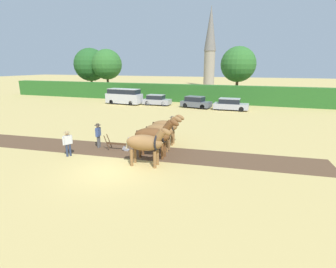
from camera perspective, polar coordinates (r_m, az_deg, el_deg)
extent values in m
plane|color=tan|center=(14.79, -12.25, -7.85)|extent=(240.00, 240.00, 0.00)
cube|color=brown|center=(19.03, -15.89, -2.93)|extent=(30.40, 5.57, 0.01)
cube|color=#286023|center=(40.82, 8.97, 8.59)|extent=(74.18, 1.67, 2.69)
cylinder|color=#4C3823|center=(54.94, -16.25, 10.40)|extent=(0.44, 0.44, 3.96)
sphere|color=#235623|center=(54.82, -16.53, 14.26)|extent=(6.29, 6.29, 6.29)
cylinder|color=brown|center=(52.03, -12.94, 10.54)|extent=(0.44, 0.44, 4.21)
sphere|color=#2D6628|center=(51.91, -13.17, 14.54)|extent=(5.57, 5.57, 5.57)
cylinder|color=brown|center=(44.35, 14.72, 9.77)|extent=(0.44, 0.44, 4.22)
sphere|color=#2D6628|center=(44.21, 15.03, 14.45)|extent=(5.53, 5.53, 5.53)
cylinder|color=gray|center=(73.81, 8.96, 13.83)|extent=(2.88, 2.88, 9.27)
cone|color=slate|center=(74.39, 9.30, 21.78)|extent=(3.17, 3.17, 11.33)
ellipsoid|color=brown|center=(14.86, -5.19, -1.88)|extent=(2.20, 1.14, 0.91)
cylinder|color=brown|center=(15.17, -2.31, -5.00)|extent=(0.18, 0.18, 0.96)
cylinder|color=brown|center=(14.69, -2.90, -5.67)|extent=(0.18, 0.18, 0.96)
cylinder|color=brown|center=(15.60, -7.21, -4.54)|extent=(0.18, 0.18, 0.96)
cylinder|color=brown|center=(15.14, -7.93, -5.17)|extent=(0.18, 0.18, 0.96)
cylinder|color=brown|center=(14.47, -1.85, -0.41)|extent=(0.79, 0.50, 0.82)
ellipsoid|color=brown|center=(14.31, -0.47, 0.49)|extent=(0.70, 0.32, 0.54)
cube|color=gray|center=(14.37, -1.24, 0.29)|extent=(0.38, 0.11, 0.49)
cylinder|color=gray|center=(15.24, -8.78, -1.94)|extent=(0.31, 0.15, 0.71)
torus|color=black|center=(14.61, -2.44, -1.82)|extent=(0.19, 0.93, 0.92)
ellipsoid|color=brown|center=(16.18, -3.48, -0.31)|extent=(2.31, 1.18, 0.93)
cylinder|color=brown|center=(16.49, -0.75, -3.29)|extent=(0.18, 0.18, 0.98)
cylinder|color=brown|center=(16.00, -1.25, -3.87)|extent=(0.18, 0.18, 0.98)
cylinder|color=brown|center=(16.91, -5.50, -2.90)|extent=(0.18, 0.18, 0.98)
cylinder|color=brown|center=(16.43, -6.13, -3.45)|extent=(0.18, 0.18, 0.98)
cylinder|color=brown|center=(15.80, -0.24, 1.36)|extent=(0.91, 0.52, 0.99)
ellipsoid|color=brown|center=(15.62, 1.41, 2.44)|extent=(0.70, 0.32, 0.54)
cube|color=black|center=(15.70, 0.49, 2.02)|extent=(0.47, 0.12, 0.62)
cylinder|color=black|center=(16.55, -6.97, -0.40)|extent=(0.31, 0.15, 0.71)
torus|color=black|center=(15.95, -0.82, -0.23)|extent=(0.19, 0.95, 0.94)
ellipsoid|color=brown|center=(17.56, -2.03, 0.69)|extent=(2.03, 1.12, 0.91)
cylinder|color=brown|center=(17.87, 0.19, -1.95)|extent=(0.18, 0.18, 0.93)
cylinder|color=brown|center=(17.39, -0.23, -2.43)|extent=(0.18, 0.18, 0.93)
cylinder|color=brown|center=(18.21, -3.70, -1.66)|extent=(0.18, 0.18, 0.93)
cylinder|color=brown|center=(17.73, -4.22, -2.12)|extent=(0.18, 0.18, 0.93)
cylinder|color=brown|center=(17.23, 0.61, 2.22)|extent=(0.89, 0.50, 0.97)
ellipsoid|color=brown|center=(17.06, 2.10, 3.21)|extent=(0.70, 0.32, 0.54)
cube|color=black|center=(17.14, 1.27, 2.82)|extent=(0.46, 0.12, 0.61)
cylinder|color=black|center=(17.86, -4.90, 0.57)|extent=(0.31, 0.15, 0.71)
torus|color=black|center=(17.37, 0.14, 0.78)|extent=(0.19, 0.93, 0.92)
ellipsoid|color=brown|center=(18.93, -0.79, 1.74)|extent=(1.97, 1.03, 0.82)
cylinder|color=brown|center=(19.22, 1.18, -0.68)|extent=(0.18, 0.18, 0.97)
cylinder|color=brown|center=(18.77, 0.85, -1.06)|extent=(0.18, 0.18, 0.97)
cylinder|color=brown|center=(19.52, -2.36, -0.45)|extent=(0.18, 0.18, 0.97)
cylinder|color=brown|center=(19.08, -2.76, -0.81)|extent=(0.18, 0.18, 0.97)
cylinder|color=brown|center=(18.65, 1.61, 2.92)|extent=(0.75, 0.45, 0.80)
ellipsoid|color=brown|center=(18.52, 2.71, 3.64)|extent=(0.70, 0.32, 0.54)
cube|color=black|center=(18.58, 2.10, 3.42)|extent=(0.38, 0.11, 0.49)
cylinder|color=black|center=(19.20, -3.40, 1.64)|extent=(0.31, 0.15, 0.71)
torus|color=black|center=(18.76, 1.18, 1.82)|extent=(0.18, 0.85, 0.85)
cube|color=#4C331E|center=(18.08, -11.00, -2.08)|extent=(1.53, 0.24, 0.12)
cube|color=#939399|center=(17.94, -9.17, -3.30)|extent=(0.50, 0.24, 0.39)
cylinder|color=#4C331E|center=(18.52, -12.68, -1.44)|extent=(0.40, 0.10, 0.96)
cylinder|color=#4C331E|center=(18.18, -13.24, -1.78)|extent=(0.40, 0.10, 0.96)
cylinder|color=#4C4C4C|center=(19.04, -14.70, -1.54)|extent=(0.14, 0.14, 0.83)
cylinder|color=#4C4C4C|center=(18.85, -14.97, -1.73)|extent=(0.14, 0.14, 0.83)
cube|color=#3D5184|center=(18.76, -14.98, 0.45)|extent=(0.27, 0.51, 0.59)
sphere|color=tan|center=(18.67, -15.06, 1.68)|extent=(0.23, 0.23, 0.23)
cylinder|color=#3D5184|center=(19.02, -14.61, 0.59)|extent=(0.09, 0.09, 0.55)
cylinder|color=#3D5184|center=(18.51, -15.34, 0.16)|extent=(0.09, 0.09, 0.55)
cylinder|color=#42382D|center=(18.65, -15.07, 1.88)|extent=(0.43, 0.43, 0.02)
cylinder|color=#42382D|center=(18.64, -15.08, 2.03)|extent=(0.21, 0.21, 0.10)
cylinder|color=#38332D|center=(21.17, 1.07, 0.56)|extent=(0.14, 0.14, 0.82)
cylinder|color=#38332D|center=(20.99, 0.77, 0.44)|extent=(0.14, 0.14, 0.82)
cube|color=tan|center=(20.92, 0.93, 2.36)|extent=(0.30, 0.51, 0.58)
sphere|color=tan|center=(20.83, 0.93, 3.45)|extent=(0.22, 0.22, 0.22)
cylinder|color=tan|center=(21.16, 1.33, 2.44)|extent=(0.09, 0.09, 0.55)
cylinder|color=tan|center=(20.68, 0.52, 2.15)|extent=(0.09, 0.09, 0.55)
cylinder|color=#665B4C|center=(20.82, 0.93, 3.63)|extent=(0.42, 0.42, 0.02)
cylinder|color=#665B4C|center=(20.81, 0.93, 3.77)|extent=(0.21, 0.21, 0.10)
cylinder|color=#28334C|center=(17.78, -20.54, -3.23)|extent=(0.14, 0.14, 0.79)
cylinder|color=#28334C|center=(17.70, -21.14, -3.37)|extent=(0.14, 0.14, 0.79)
cube|color=silver|center=(17.56, -21.04, -1.19)|extent=(0.38, 0.50, 0.56)
sphere|color=tan|center=(17.46, -21.16, 0.05)|extent=(0.21, 0.21, 0.21)
cylinder|color=silver|center=(17.67, -20.23, -1.10)|extent=(0.09, 0.09, 0.53)
cylinder|color=silver|center=(17.45, -21.85, -1.44)|extent=(0.09, 0.09, 0.53)
cylinder|color=tan|center=(17.44, -21.18, 0.26)|extent=(0.41, 0.41, 0.02)
cylinder|color=tan|center=(17.43, -21.19, 0.41)|extent=(0.20, 0.20, 0.10)
cube|color=#BCBCC1|center=(39.61, -9.55, 7.68)|extent=(5.53, 2.31, 1.36)
cube|color=black|center=(39.51, -9.61, 9.13)|extent=(4.87, 2.07, 0.65)
cube|color=#BCBCC1|center=(39.47, -9.64, 9.64)|extent=(4.87, 2.07, 0.06)
cylinder|color=black|center=(39.49, -6.81, 6.98)|extent=(0.68, 0.27, 0.66)
cylinder|color=black|center=(38.09, -8.09, 6.66)|extent=(0.68, 0.27, 0.66)
cylinder|color=black|center=(41.29, -10.84, 7.16)|extent=(0.68, 0.27, 0.66)
cylinder|color=black|center=(39.96, -12.19, 6.85)|extent=(0.68, 0.27, 0.66)
cube|color=#9E9EA8|center=(38.14, -2.37, 7.09)|extent=(3.93, 1.79, 0.69)
cube|color=black|center=(38.13, -2.66, 8.03)|extent=(2.36, 1.60, 0.57)
cube|color=#9E9EA8|center=(38.09, -2.66, 8.50)|extent=(2.36, 1.60, 0.06)
cylinder|color=black|center=(38.47, -0.26, 6.87)|extent=(0.65, 0.23, 0.64)
cylinder|color=black|center=(37.03, -1.04, 6.56)|extent=(0.65, 0.23, 0.64)
cylinder|color=black|center=(39.32, -3.63, 7.01)|extent=(0.65, 0.23, 0.64)
cylinder|color=black|center=(37.92, -4.51, 6.71)|extent=(0.65, 0.23, 0.64)
cube|color=#565B66|center=(35.82, 6.14, 6.55)|extent=(4.27, 2.45, 0.71)
cube|color=black|center=(35.82, 5.87, 7.61)|extent=(2.66, 1.98, 0.59)
cube|color=#565B66|center=(35.78, 5.89, 8.13)|extent=(2.66, 1.98, 0.06)
cylinder|color=black|center=(36.06, 8.44, 6.19)|extent=(0.68, 0.34, 0.65)
cylinder|color=black|center=(34.68, 7.50, 5.88)|extent=(0.68, 0.34, 0.65)
cylinder|color=black|center=(37.05, 4.85, 6.52)|extent=(0.68, 0.34, 0.65)
cylinder|color=black|center=(35.71, 3.80, 6.23)|extent=(0.68, 0.34, 0.65)
cube|color=#A8A8B2|center=(34.74, 13.56, 5.93)|extent=(4.33, 1.84, 0.69)
cube|color=black|center=(34.68, 13.27, 6.99)|extent=(2.60, 1.65, 0.58)
cube|color=#A8A8B2|center=(34.64, 13.30, 7.51)|extent=(2.60, 1.65, 0.06)
cylinder|color=black|center=(35.46, 15.85, 5.61)|extent=(0.61, 0.22, 0.61)
cylinder|color=black|center=(33.87, 15.65, 5.22)|extent=(0.61, 0.22, 0.61)
cylinder|color=black|center=(35.72, 11.54, 5.94)|extent=(0.61, 0.22, 0.61)
cylinder|color=black|center=(34.14, 11.15, 5.56)|extent=(0.61, 0.22, 0.61)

